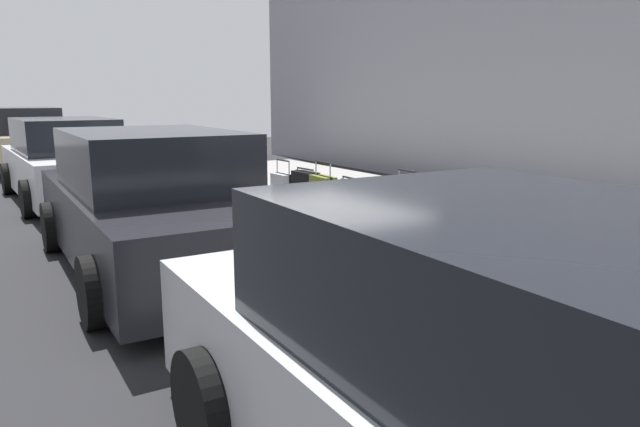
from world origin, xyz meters
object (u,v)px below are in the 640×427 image
at_px(suitcase_silver_10, 283,194).
at_px(parked_car_white_2, 66,162).
at_px(suitcase_black_9, 305,196).
at_px(suitcase_black_2, 505,258).
at_px(parked_car_silver_0, 546,409).
at_px(parked_car_charcoal_1, 154,205).
at_px(suitcase_olive_1, 564,265).
at_px(parked_car_beige_3, 27,141).
at_px(suitcase_teal_7, 349,208).
at_px(suitcase_maroon_6, 378,223).
at_px(suitcase_olive_8, 323,202).
at_px(fire_hydrant, 260,181).
at_px(suitcase_navy_5, 406,224).
at_px(suitcase_red_4, 436,231).
at_px(bollard_post, 239,175).
at_px(suitcase_silver_3, 469,245).
at_px(suitcase_teal_0, 624,284).

distance_m(suitcase_silver_10, parked_car_white_2, 4.74).
bearing_deg(suitcase_black_9, suitcase_black_2, 178.45).
distance_m(parked_car_silver_0, parked_car_charcoal_1, 5.17).
xyz_separation_m(suitcase_olive_1, parked_car_beige_3, (14.93, 2.54, 0.28)).
bearing_deg(suitcase_teal_7, suitcase_maroon_6, -173.13).
bearing_deg(suitcase_olive_8, parked_car_silver_0, 155.60).
relative_size(suitcase_silver_10, fire_hydrant, 1.09).
bearing_deg(suitcase_teal_7, fire_hydrant, 0.25).
height_order(suitcase_navy_5, suitcase_olive_8, suitcase_navy_5).
xyz_separation_m(suitcase_olive_1, fire_hydrant, (5.82, 0.03, 0.05)).
distance_m(fire_hydrant, parked_car_silver_0, 7.90).
distance_m(suitcase_olive_1, suitcase_red_4, 1.59).
xyz_separation_m(suitcase_teal_7, bollard_post, (3.11, 0.16, 0.10)).
xyz_separation_m(suitcase_silver_10, parked_car_silver_0, (-6.61, 2.49, 0.26)).
relative_size(suitcase_teal_7, suitcase_silver_10, 0.91).
distance_m(suitcase_black_2, suitcase_maroon_6, 2.12).
bearing_deg(suitcase_olive_8, suitcase_black_9, -7.43).
height_order(suitcase_silver_3, parked_car_charcoal_1, parked_car_charcoal_1).
distance_m(suitcase_olive_1, parked_car_silver_0, 3.05).
bearing_deg(suitcase_black_9, suitcase_teal_7, 179.05).
xyz_separation_m(suitcase_teal_7, fire_hydrant, (2.60, 0.01, 0.05)).
distance_m(suitcase_navy_5, parked_car_beige_3, 13.06).
bearing_deg(suitcase_red_4, parked_car_charcoal_1, 52.90).
distance_m(suitcase_red_4, bollard_post, 4.75).
xyz_separation_m(suitcase_teal_7, suitcase_black_9, (1.15, -0.02, -0.00)).
bearing_deg(suitcase_red_4, suitcase_navy_5, -3.84).
bearing_deg(parked_car_white_2, suitcase_silver_10, -148.30).
bearing_deg(suitcase_black_2, parked_car_white_2, 16.20).
distance_m(suitcase_teal_7, bollard_post, 3.12).
relative_size(suitcase_maroon_6, parked_car_white_2, 0.15).
xyz_separation_m(suitcase_olive_1, suitcase_silver_3, (1.05, 0.05, -0.04)).
xyz_separation_m(bollard_post, parked_car_white_2, (2.64, 2.37, 0.13)).
bearing_deg(bollard_post, suitcase_red_4, -177.92).
bearing_deg(parked_car_white_2, parked_car_charcoal_1, -180.00).
distance_m(suitcase_olive_8, parked_car_silver_0, 5.98).
relative_size(bollard_post, parked_car_silver_0, 0.20).
height_order(suitcase_teal_0, parked_car_beige_3, parked_car_beige_3).
height_order(suitcase_black_2, suitcase_silver_3, suitcase_silver_3).
height_order(suitcase_teal_0, suitcase_maroon_6, suitcase_teal_0).
relative_size(suitcase_olive_1, suitcase_teal_7, 1.29).
distance_m(parked_car_charcoal_1, parked_car_white_2, 5.47).
relative_size(suitcase_navy_5, parked_car_charcoal_1, 0.21).
bearing_deg(suitcase_black_2, bollard_post, 0.77).
bearing_deg(fire_hydrant, suitcase_black_2, 179.21).
xyz_separation_m(suitcase_teal_0, suitcase_silver_3, (1.61, 0.03, -0.02)).
bearing_deg(suitcase_black_9, parked_car_white_2, 28.97).
bearing_deg(suitcase_black_9, suitcase_teal_0, 179.72).
relative_size(suitcase_olive_8, parked_car_silver_0, 0.21).
distance_m(suitcase_black_2, suitcase_teal_7, 2.66).
height_order(suitcase_olive_1, parked_car_beige_3, parked_car_beige_3).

